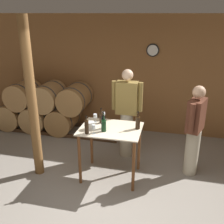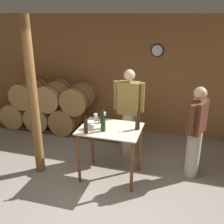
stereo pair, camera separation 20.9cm
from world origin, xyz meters
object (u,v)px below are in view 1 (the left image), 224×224
Objects in this scene: wooden_post at (32,102)px; person_visitor_with_scarf at (194,130)px; person_host at (127,112)px; wine_bottle_left at (101,117)px; wine_bottle_center at (103,122)px; ice_bucket at (90,126)px; wine_bottle_far_left at (87,127)px; wine_glass_near_center at (103,114)px; wine_glass_near_left at (95,116)px; wine_glass_near_right at (94,127)px; wine_bottle_far_right at (138,123)px; wine_bottle_right at (104,125)px.

wooden_post is 2.75m from person_visitor_with_scarf.
wine_bottle_left is at bearing -119.44° from person_host.
wine_bottle_center is 2.28× the size of ice_bucket.
wine_glass_near_center is at bearing 80.48° from wine_bottle_far_left.
person_visitor_with_scarf reaches higher than wine_glass_near_left.
wine_glass_near_center is at bearing 105.64° from wine_bottle_center.
wine_bottle_far_left is 1.83m from person_visitor_with_scarf.
ice_bucket is (0.00, 0.17, -0.06)m from wine_bottle_far_left.
person_visitor_with_scarf is (1.57, 0.23, -0.17)m from wine_bottle_left.
wine_bottle_left is at bearing -2.34° from wine_glass_near_left.
wine_glass_near_right is (-0.09, -0.23, -0.00)m from wine_bottle_center.
wine_bottle_far_left reaches higher than wine_glass_near_left.
wine_bottle_far_left is at bearing -103.28° from wine_bottle_left.
wooden_post is at bearing -158.44° from wine_glass_near_left.
wine_glass_near_center is 0.09× the size of person_visitor_with_scarf.
wine_glass_near_center is (0.10, 0.61, -0.01)m from wine_bottle_far_left.
wine_glass_near_center is at bearing 159.23° from wine_bottle_far_right.
wine_glass_near_center is (1.06, 0.52, -0.32)m from wooden_post.
ice_bucket is (-0.11, 0.16, -0.05)m from wine_glass_near_right.
wooden_post is at bearing -175.01° from ice_bucket.
wine_bottle_center is at bearing -66.38° from wine_bottle_left.
wine_bottle_left is at bearing -171.75° from person_visitor_with_scarf.
person_host is at bearing 67.16° from wine_bottle_far_left.
wine_glass_near_left is 1.71m from person_visitor_with_scarf.
ice_bucket is (-0.10, -0.44, -0.04)m from wine_glass_near_center.
wine_bottle_far_left is at bearing -5.28° from wooden_post.
wine_glass_near_right is at bearing -76.02° from wine_glass_near_left.
wine_bottle_far_left is 1.10× the size of wine_bottle_left.
wine_bottle_left is 0.65m from wine_bottle_far_right.
wine_glass_near_center is at bearing 106.45° from wine_bottle_right.
wine_glass_near_center is (-0.14, 0.46, 0.00)m from wine_bottle_right.
wine_glass_near_left is 0.30m from ice_bucket.
wine_bottle_left is 0.89× the size of wine_bottle_far_right.
person_host is (0.45, 1.06, -0.11)m from wine_bottle_far_left.
person_host is at bearing 34.64° from wooden_post.
wine_glass_near_right is (0.11, 0.02, -0.01)m from wine_bottle_far_left.
person_visitor_with_scarf is at bearing 8.25° from wine_bottle_left.
wine_bottle_right is 0.16× the size of person_host.
wine_bottle_center is 0.22m from ice_bucket.
wine_glass_near_center reaches higher than ice_bucket.
wine_bottle_right reaches higher than wine_glass_near_center.
wine_bottle_left reaches higher than ice_bucket.
person_host is (-0.31, 0.70, -0.10)m from wine_bottle_far_right.
wine_bottle_right is at bearing -53.22° from wine_glass_near_left.
wine_bottle_right is (0.13, -0.32, 0.00)m from wine_bottle_left.
ice_bucket is 0.08× the size of person_host.
wine_glass_near_right is 0.19m from ice_bucket.
person_host is (0.44, 0.89, -0.05)m from ice_bucket.
wine_glass_near_right is at bearing -156.80° from person_visitor_with_scarf.
wine_bottle_left is at bearing 90.14° from wine_glass_near_right.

